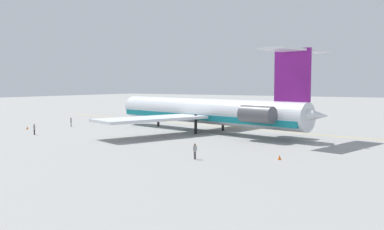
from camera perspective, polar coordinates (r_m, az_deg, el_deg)
ground at (r=83.73m, az=8.05°, el=-1.55°), size 394.07×394.07×0.00m
main_jetliner at (r=73.31m, az=2.36°, el=0.54°), size 45.52×40.64×13.40m
ground_crew_near_nose at (r=47.28m, az=0.39°, el=-4.60°), size 0.28×0.39×1.77m
ground_crew_near_tail at (r=74.21m, az=-20.37°, el=-1.64°), size 0.45×0.28×1.77m
ground_crew_portside at (r=85.43m, az=-15.89°, el=-0.78°), size 0.39×0.31×1.82m
ground_crew_starboard at (r=101.31m, az=1.56°, el=0.13°), size 0.28×0.45×1.75m
safety_cone_nose at (r=48.03m, az=11.64°, el=-5.57°), size 0.40×0.40×0.55m
safety_cone_wingtip at (r=83.72m, az=-21.18°, el=-1.60°), size 0.40×0.40×0.55m
taxiway_centreline at (r=82.36m, az=4.79°, el=-1.61°), size 102.54×18.14×0.01m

